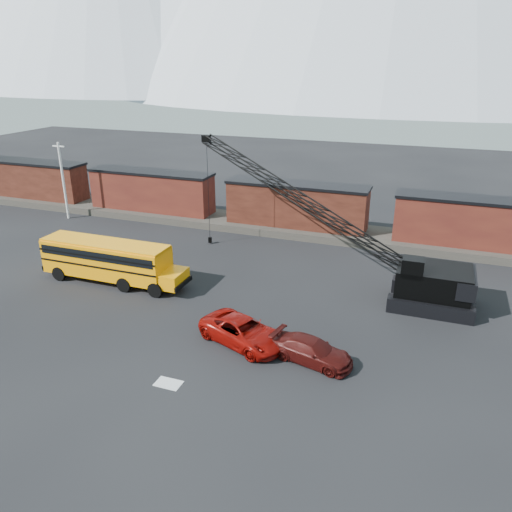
{
  "coord_description": "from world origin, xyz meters",
  "views": [
    {
      "loc": [
        12.34,
        -22.87,
        15.85
      ],
      "look_at": [
        1.16,
        7.51,
        3.0
      ],
      "focal_mm": 35.0,
      "sensor_mm": 36.0,
      "label": 1
    }
  ],
  "objects": [
    {
      "name": "ground",
      "position": [
        0.0,
        0.0,
        0.0
      ],
      "size": [
        160.0,
        160.0,
        0.0
      ],
      "primitive_type": "plane",
      "color": "black",
      "rests_on": "ground"
    },
    {
      "name": "gravel_berm",
      "position": [
        0.0,
        22.0,
        0.35
      ],
      "size": [
        120.0,
        5.0,
        0.7
      ],
      "primitive_type": "cube",
      "color": "#4C463E",
      "rests_on": "ground"
    },
    {
      "name": "boxcar_west_far",
      "position": [
        -32.0,
        22.0,
        2.76
      ],
      "size": [
        13.7,
        3.1,
        4.17
      ],
      "color": "#562418",
      "rests_on": "gravel_berm"
    },
    {
      "name": "boxcar_west_near",
      "position": [
        -16.0,
        22.0,
        2.76
      ],
      "size": [
        13.7,
        3.1,
        4.17
      ],
      "color": "#441713",
      "rests_on": "gravel_berm"
    },
    {
      "name": "boxcar_mid",
      "position": [
        0.0,
        22.0,
        2.76
      ],
      "size": [
        13.7,
        3.1,
        4.17
      ],
      "color": "#562418",
      "rests_on": "gravel_berm"
    },
    {
      "name": "boxcar_east_near",
      "position": [
        16.0,
        22.0,
        2.76
      ],
      "size": [
        13.7,
        3.1,
        4.17
      ],
      "color": "#441713",
      "rests_on": "gravel_berm"
    },
    {
      "name": "utility_pole",
      "position": [
        -24.0,
        18.0,
        4.15
      ],
      "size": [
        1.4,
        0.24,
        8.0
      ],
      "color": "silver",
      "rests_on": "ground"
    },
    {
      "name": "snow_patch",
      "position": [
        0.5,
        -4.0,
        0.01
      ],
      "size": [
        1.4,
        0.9,
        0.02
      ],
      "primitive_type": "cube",
      "color": "silver",
      "rests_on": "ground"
    },
    {
      "name": "school_bus",
      "position": [
        -9.88,
        5.84,
        1.79
      ],
      "size": [
        11.65,
        2.65,
        3.19
      ],
      "color": "#FE9705",
      "rests_on": "ground"
    },
    {
      "name": "red_pickup",
      "position": [
        2.74,
        1.07,
        0.78
      ],
      "size": [
        6.2,
        4.47,
        1.57
      ],
      "primitive_type": "imported",
      "rotation": [
        0.0,
        0.0,
        1.2
      ],
      "color": "#8B0B06",
      "rests_on": "ground"
    },
    {
      "name": "maroon_suv",
      "position": [
        7.02,
        0.61,
        0.69
      ],
      "size": [
        5.04,
        2.91,
        1.37
      ],
      "primitive_type": "imported",
      "rotation": [
        0.0,
        0.0,
        1.35
      ],
      "color": "#400D0B",
      "rests_on": "ground"
    },
    {
      "name": "crawler_crane",
      "position": [
        2.7,
        13.08,
        5.84
      ],
      "size": [
        22.75,
        8.59,
        10.02
      ],
      "color": "black",
      "rests_on": "ground"
    }
  ]
}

